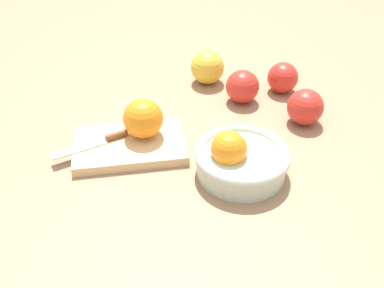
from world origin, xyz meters
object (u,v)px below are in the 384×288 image
(apple_front_left, at_px, (305,107))
(apple_front_left_2, at_px, (242,87))
(apple_front_left_3, at_px, (283,78))
(bowl, at_px, (240,159))
(orange_on_board, at_px, (143,119))
(cutting_board, at_px, (130,145))
(knife, at_px, (101,141))
(apple_front_center, at_px, (207,67))

(apple_front_left, relative_size, apple_front_left_2, 1.02)
(apple_front_left_3, bearing_deg, bowl, 72.13)
(orange_on_board, bearing_deg, apple_front_left_3, -140.96)
(apple_front_left, bearing_deg, orange_on_board, 17.51)
(cutting_board, height_order, apple_front_left, apple_front_left)
(orange_on_board, xyz_separation_m, apple_front_left_2, (-0.20, -0.18, -0.02))
(bowl, height_order, apple_front_left_3, bowl)
(bowl, distance_m, cutting_board, 0.23)
(orange_on_board, bearing_deg, apple_front_left, -162.49)
(cutting_board, bearing_deg, apple_front_left, -160.11)
(apple_front_left_2, bearing_deg, orange_on_board, 42.85)
(orange_on_board, bearing_deg, apple_front_left_2, -137.15)
(bowl, distance_m, apple_front_left, 0.23)
(knife, distance_m, apple_front_left_2, 0.35)
(apple_front_left_3, relative_size, apple_front_center, 0.88)
(knife, relative_size, apple_front_center, 1.66)
(orange_on_board, relative_size, apple_front_left_3, 1.09)
(orange_on_board, height_order, knife, orange_on_board)
(apple_front_left_3, bearing_deg, cutting_board, 39.44)
(bowl, xyz_separation_m, cutting_board, (0.22, -0.05, -0.02))
(knife, height_order, apple_front_left, apple_front_left)
(cutting_board, relative_size, apple_front_center, 2.66)
(knife, xyz_separation_m, apple_front_center, (-0.19, -0.30, 0.02))
(apple_front_left_2, bearing_deg, apple_front_left, 149.42)
(orange_on_board, bearing_deg, bowl, 157.52)
(apple_front_left_2, xyz_separation_m, apple_front_left_3, (-0.10, -0.06, -0.00))
(apple_front_left_2, bearing_deg, bowl, 88.73)
(apple_front_left_3, bearing_deg, apple_front_left_2, 29.80)
(cutting_board, bearing_deg, bowl, 165.88)
(knife, bearing_deg, cutting_board, -170.75)
(apple_front_left_3, distance_m, apple_front_center, 0.19)
(apple_front_left_2, bearing_deg, apple_front_center, -44.58)
(apple_front_left_3, bearing_deg, orange_on_board, 39.04)
(cutting_board, relative_size, knife, 1.60)
(bowl, bearing_deg, apple_front_left, -127.15)
(apple_front_left_2, height_order, apple_front_left_3, apple_front_left_2)
(apple_front_center, bearing_deg, bowl, 102.97)
(bowl, xyz_separation_m, apple_front_center, (0.08, -0.35, 0.01))
(bowl, relative_size, apple_front_left_3, 2.41)
(apple_front_left_2, relative_size, apple_front_center, 0.93)
(cutting_board, xyz_separation_m, apple_front_left_3, (-0.32, -0.26, 0.03))
(apple_front_left_2, bearing_deg, knife, 37.93)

